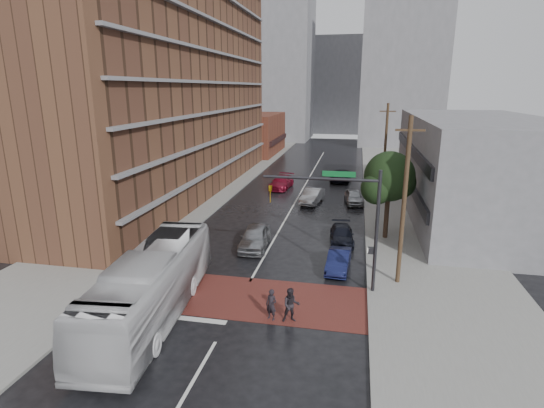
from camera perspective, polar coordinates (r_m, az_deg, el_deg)
The scene contains 24 objects.
ground at distance 24.18m, azimuth -4.49°, elevation -12.91°, with size 160.00×160.00×0.00m, color black.
crosswalk at distance 24.60m, azimuth -4.17°, elevation -12.35°, with size 14.00×5.00×0.02m, color maroon.
sidewalk_west at distance 50.01m, azimuth -9.43°, elevation 1.99°, with size 9.00×90.00×0.15m, color gray.
sidewalk_east at distance 47.17m, azimuth 17.73°, elevation 0.66°, with size 9.00×90.00×0.15m, color gray.
apartment_block at distance 48.82m, azimuth -13.49°, elevation 17.95°, with size 10.00×44.00×28.00m, color brown.
storefront_west at distance 77.01m, azimuth -2.23°, elevation 9.40°, with size 8.00×16.00×7.00m, color brown.
building_east at distance 42.37m, azimuth 25.64°, elevation 4.41°, with size 11.00×26.00×9.00m, color gray.
distant_tower_west at distance 100.57m, azimuth -0.11°, elevation 17.92°, with size 18.00×16.00×32.00m, color gray.
distant_tower_east at distance 93.04m, azimuth 17.22°, elevation 18.72°, with size 16.00×14.00×36.00m, color gray.
distant_tower_center at distance 115.61m, azimuth 8.72°, elevation 15.43°, with size 12.00×10.00×24.00m, color gray.
street_tree at distance 33.27m, azimuth 15.51°, elevation 3.16°, with size 4.20×4.10×6.90m.
signal_mast at distance 23.91m, azimuth 10.56°, elevation -1.19°, with size 6.50×0.30×7.20m.
utility_pole_near at distance 25.41m, azimuth 17.34°, elevation 0.29°, with size 1.60×0.26×10.00m.
utility_pole_far at distance 44.99m, azimuth 14.94°, elevation 6.77°, with size 1.60×0.26×10.00m.
transit_bus at distance 22.80m, azimuth -15.82°, elevation -10.41°, with size 2.93×12.53×3.49m, color silver.
pedestrian_a at distance 22.06m, azimuth -0.09°, elevation -13.40°, with size 0.60×0.39×1.64m, color black.
pedestrian_b at distance 21.86m, azimuth 2.58°, elevation -13.45°, with size 0.88×0.69×1.81m, color black.
car_travel_a at distance 31.30m, azimuth -2.32°, elevation -4.48°, with size 1.96×4.86×1.66m, color #979A9E.
car_travel_b at distance 43.62m, azimuth 5.45°, elevation 1.09°, with size 1.59×4.56×1.50m, color #A1A4A8.
car_travel_c at distance 49.85m, azimuth 1.28°, elevation 2.95°, with size 2.09×5.14×1.49m, color maroon.
suv_travel at distance 54.40m, azimuth 9.22°, elevation 3.75°, with size 2.32×5.02×1.40m, color black.
car_parked_near at distance 27.99m, azimuth 8.94°, elevation -7.53°, with size 1.36×3.89×1.28m, color #131842.
car_parked_mid at distance 32.84m, azimuth 9.37°, elevation -4.10°, with size 1.73×4.25×1.23m, color black.
car_parked_far at distance 44.02m, azimuth 10.94°, elevation 0.95°, with size 1.69×4.19×1.43m, color #95999C.
Camera 1 is at (6.00, -20.46, 11.42)m, focal length 28.00 mm.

